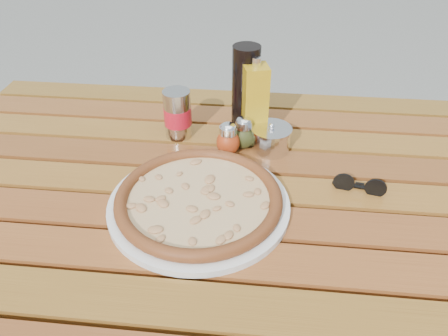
# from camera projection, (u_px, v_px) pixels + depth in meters

# --- Properties ---
(table) EXTENTS (1.40, 0.90, 0.75)m
(table) POSITION_uv_depth(u_px,v_px,m) (223.00, 212.00, 0.97)
(table) COLOR #32190B
(table) RESTS_ON ground
(plate) EXTENTS (0.45, 0.45, 0.01)m
(plate) POSITION_uv_depth(u_px,v_px,m) (199.00, 205.00, 0.87)
(plate) COLOR silver
(plate) RESTS_ON table
(pizza) EXTENTS (0.35, 0.35, 0.03)m
(pizza) POSITION_uv_depth(u_px,v_px,m) (199.00, 198.00, 0.86)
(pizza) COLOR beige
(pizza) RESTS_ON plate
(pepper_shaker) EXTENTS (0.07, 0.07, 0.08)m
(pepper_shaker) POSITION_uv_depth(u_px,v_px,m) (228.00, 139.00, 1.00)
(pepper_shaker) COLOR #AE3913
(pepper_shaker) RESTS_ON table
(oregano_shaker) EXTENTS (0.06, 0.06, 0.08)m
(oregano_shaker) POSITION_uv_depth(u_px,v_px,m) (244.00, 133.00, 1.03)
(oregano_shaker) COLOR #3B4019
(oregano_shaker) RESTS_ON table
(dark_bottle) EXTENTS (0.08, 0.08, 0.22)m
(dark_bottle) POSITION_uv_depth(u_px,v_px,m) (246.00, 91.00, 1.05)
(dark_bottle) COLOR black
(dark_bottle) RESTS_ON table
(soda_can) EXTENTS (0.08, 0.08, 0.12)m
(soda_can) POSITION_uv_depth(u_px,v_px,m) (178.00, 114.00, 1.06)
(soda_can) COLOR #B8B7BC
(soda_can) RESTS_ON table
(olive_oil_cruet) EXTENTS (0.07, 0.07, 0.21)m
(olive_oil_cruet) POSITION_uv_depth(u_px,v_px,m) (255.00, 104.00, 1.02)
(olive_oil_cruet) COLOR #AF8512
(olive_oil_cruet) RESTS_ON table
(parmesan_tin) EXTENTS (0.10, 0.10, 0.07)m
(parmesan_tin) POSITION_uv_depth(u_px,v_px,m) (271.00, 139.00, 1.02)
(parmesan_tin) COLOR silver
(parmesan_tin) RESTS_ON table
(sunglasses) EXTENTS (0.11, 0.04, 0.04)m
(sunglasses) POSITION_uv_depth(u_px,v_px,m) (359.00, 185.00, 0.90)
(sunglasses) COLOR black
(sunglasses) RESTS_ON table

